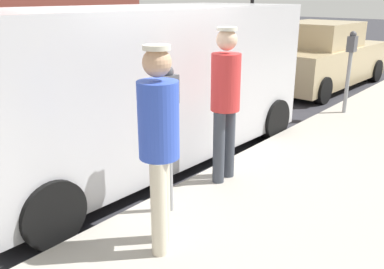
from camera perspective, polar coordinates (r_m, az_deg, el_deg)
name	(u,v)px	position (r m, az deg, el deg)	size (l,w,h in m)	color
ground_plane	(130,171)	(5.82, -8.48, -4.91)	(80.00, 80.00, 0.00)	#2D2D33
parking_meter_near	(168,116)	(4.08, -3.26, 2.60)	(0.14, 0.18, 1.52)	gray
parking_meter_far	(350,58)	(8.34, 20.79, 9.70)	(0.14, 0.18, 1.52)	gray
pedestrian_in_red	(225,95)	(4.84, 4.57, 5.38)	(0.34, 0.36, 1.81)	#383D47
pedestrian_in_blue	(159,138)	(3.45, -4.53, -0.42)	(0.34, 0.34, 1.79)	beige
parked_van	(141,82)	(5.85, -6.99, 7.16)	(2.24, 5.25, 2.15)	#BCBCC1
parked_sedan_ahead	(320,58)	(11.35, 17.04, 9.95)	(2.08, 4.46, 1.65)	tan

